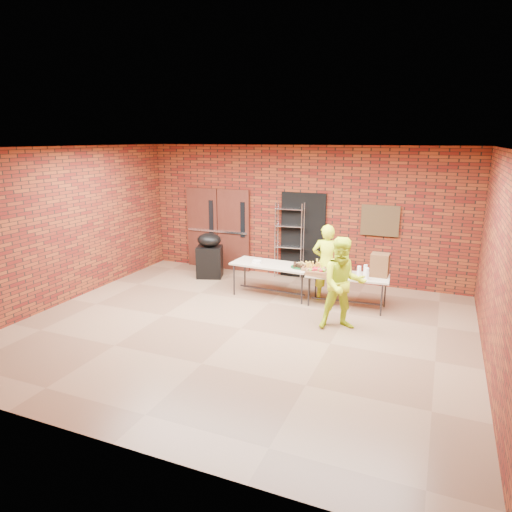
# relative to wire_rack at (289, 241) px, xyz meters

# --- Properties ---
(room) EXTENTS (8.08, 7.08, 3.28)m
(room) POSITION_rel_wire_rack_xyz_m (0.20, -3.32, 0.67)
(room) COLOR brown
(room) RESTS_ON ground
(double_doors) EXTENTS (1.78, 0.12, 2.10)m
(double_doors) POSITION_rel_wire_rack_xyz_m (-2.00, 0.12, 0.12)
(double_doors) COLOR #471E14
(double_doors) RESTS_ON room
(dark_doorway) EXTENTS (1.10, 0.06, 2.10)m
(dark_doorway) POSITION_rel_wire_rack_xyz_m (0.30, 0.14, 0.12)
(dark_doorway) COLOR black
(dark_doorway) RESTS_ON room
(bronze_plaque) EXTENTS (0.85, 0.04, 0.70)m
(bronze_plaque) POSITION_rel_wire_rack_xyz_m (2.10, 0.13, 0.62)
(bronze_plaque) COLOR #44341B
(bronze_plaque) RESTS_ON room
(wire_rack) EXTENTS (0.70, 0.29, 1.87)m
(wire_rack) POSITION_rel_wire_rack_xyz_m (0.00, 0.00, 0.00)
(wire_rack) COLOR #B3B4BA
(wire_rack) RESTS_ON room
(table_left) EXTENTS (1.78, 0.84, 0.72)m
(table_left) POSITION_rel_wire_rack_xyz_m (0.08, -1.40, -0.28)
(table_left) COLOR #C3B295
(table_left) RESTS_ON room
(table_right) EXTENTS (1.68, 0.81, 0.67)m
(table_right) POSITION_rel_wire_rack_xyz_m (1.73, -1.46, -0.32)
(table_right) COLOR #C3B295
(table_right) RESTS_ON room
(basket_bananas) EXTENTS (0.44, 0.34, 0.14)m
(basket_bananas) POSITION_rel_wire_rack_xyz_m (1.04, -1.51, -0.20)
(basket_bananas) COLOR #99673D
(basket_bananas) RESTS_ON table_right
(basket_oranges) EXTENTS (0.46, 0.36, 0.14)m
(basket_oranges) POSITION_rel_wire_rack_xyz_m (1.55, -1.43, -0.20)
(basket_oranges) COLOR #99673D
(basket_oranges) RESTS_ON table_right
(basket_apples) EXTENTS (0.44, 0.34, 0.14)m
(basket_apples) POSITION_rel_wire_rack_xyz_m (1.17, -1.67, -0.20)
(basket_apples) COLOR #99673D
(basket_apples) RESTS_ON table_right
(muffin_tray) EXTENTS (0.41, 0.41, 0.10)m
(muffin_tray) POSITION_rel_wire_rack_xyz_m (0.73, -1.43, -0.17)
(muffin_tray) COLOR #12451E
(muffin_tray) RESTS_ON table_left
(napkin_box) EXTENTS (0.18, 0.12, 0.06)m
(napkin_box) POSITION_rel_wire_rack_xyz_m (-0.26, -1.44, -0.19)
(napkin_box) COLOR white
(napkin_box) RESTS_ON table_left
(coffee_dispenser) EXTENTS (0.35, 0.31, 0.46)m
(coffee_dispenser) POSITION_rel_wire_rack_xyz_m (2.33, -1.28, -0.03)
(coffee_dispenser) COLOR brown
(coffee_dispenser) RESTS_ON table_right
(cup_stack_front) EXTENTS (0.08, 0.08, 0.23)m
(cup_stack_front) POSITION_rel_wire_rack_xyz_m (1.97, -1.53, -0.15)
(cup_stack_front) COLOR white
(cup_stack_front) RESTS_ON table_right
(cup_stack_mid) EXTENTS (0.08, 0.08, 0.24)m
(cup_stack_mid) POSITION_rel_wire_rack_xyz_m (2.14, -1.63, -0.14)
(cup_stack_mid) COLOR white
(cup_stack_mid) RESTS_ON table_right
(cup_stack_back) EXTENTS (0.08, 0.08, 0.23)m
(cup_stack_back) POSITION_rel_wire_rack_xyz_m (2.07, -1.38, -0.15)
(cup_stack_back) COLOR white
(cup_stack_back) RESTS_ON table_right
(covered_grill) EXTENTS (0.74, 0.68, 1.11)m
(covered_grill) POSITION_rel_wire_rack_xyz_m (-1.83, -0.71, -0.38)
(covered_grill) COLOR black
(covered_grill) RESTS_ON room
(volunteer_woman) EXTENTS (0.64, 0.45, 1.64)m
(volunteer_woman) POSITION_rel_wire_rack_xyz_m (1.24, -1.25, -0.11)
(volunteer_woman) COLOR #C5E119
(volunteer_woman) RESTS_ON room
(volunteer_man) EXTENTS (1.01, 0.92, 1.69)m
(volunteer_man) POSITION_rel_wire_rack_xyz_m (1.87, -2.60, -0.09)
(volunteer_man) COLOR #C5E119
(volunteer_man) RESTS_ON room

